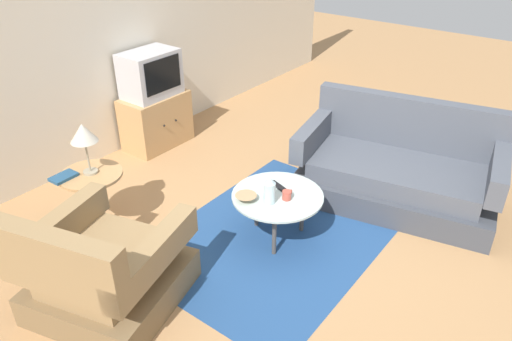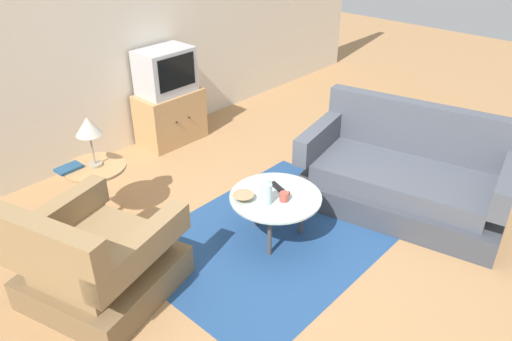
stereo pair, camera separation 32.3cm
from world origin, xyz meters
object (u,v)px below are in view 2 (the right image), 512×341
at_px(side_table, 98,181).
at_px(vase, 266,191).
at_px(coffee_table, 276,200).
at_px(tv_stand, 171,117).
at_px(mug, 284,196).
at_px(tv_remote_dark, 277,187).
at_px(television, 165,71).
at_px(book, 69,168).
at_px(table_lamp, 88,128).
at_px(armchair, 96,263).
at_px(couch, 404,178).
at_px(bowl, 243,197).

relative_size(side_table, vase, 2.35).
height_order(coffee_table, tv_stand, tv_stand).
distance_m(mug, tv_remote_dark, 0.20).
height_order(side_table, mug, side_table).
height_order(television, vase, television).
relative_size(coffee_table, book, 3.57).
relative_size(table_lamp, mug, 3.88).
height_order(armchair, coffee_table, armchair).
xyz_separation_m(couch, tv_stand, (-0.58, 2.68, 0.01)).
distance_m(armchair, tv_remote_dark, 1.55).
bearing_deg(armchair, television, 114.30).
bearing_deg(coffee_table, mug, -92.62).
height_order(couch, tv_remote_dark, couch).
distance_m(vase, tv_remote_dark, 0.27).
xyz_separation_m(armchair, bowl, (1.16, -0.34, 0.15)).
relative_size(armchair, side_table, 2.09).
bearing_deg(tv_stand, mug, -105.25).
xyz_separation_m(mug, bowl, (-0.22, 0.25, -0.01)).
bearing_deg(table_lamp, television, 29.47).
relative_size(tv_stand, television, 1.23).
distance_m(armchair, table_lamp, 1.16).
bearing_deg(coffee_table, tv_stand, 74.21).
relative_size(coffee_table, vase, 3.24).
bearing_deg(mug, coffee_table, 87.38).
relative_size(mug, bowl, 0.65).
bearing_deg(coffee_table, side_table, 122.66).
bearing_deg(table_lamp, couch, -43.13).
bearing_deg(side_table, mug, -59.25).
bearing_deg(mug, couch, -21.44).
bearing_deg(table_lamp, mug, -59.68).
xyz_separation_m(couch, coffee_table, (-1.18, 0.56, 0.09)).
distance_m(coffee_table, television, 2.27).
relative_size(coffee_table, bowl, 4.30).
distance_m(side_table, tv_remote_dark, 1.57).
relative_size(side_table, tv_remote_dark, 3.18).
distance_m(couch, tv_stand, 2.74).
height_order(vase, mug, vase).
xyz_separation_m(vase, book, (-0.89, 1.44, 0.03)).
bearing_deg(tv_stand, coffee_table, -105.79).
bearing_deg(book, side_table, -33.36).
xyz_separation_m(tv_remote_dark, book, (-1.13, 1.36, 0.13)).
distance_m(coffee_table, tv_stand, 2.21).
distance_m(armchair, coffee_table, 1.47).
bearing_deg(tv_remote_dark, coffee_table, 141.73).
height_order(side_table, table_lamp, table_lamp).
bearing_deg(bowl, couch, -27.12).
xyz_separation_m(television, mug, (-0.60, -2.23, -0.40)).
bearing_deg(tv_remote_dark, mug, 164.32).
bearing_deg(armchair, mug, 51.44).
bearing_deg(coffee_table, armchair, 160.08).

